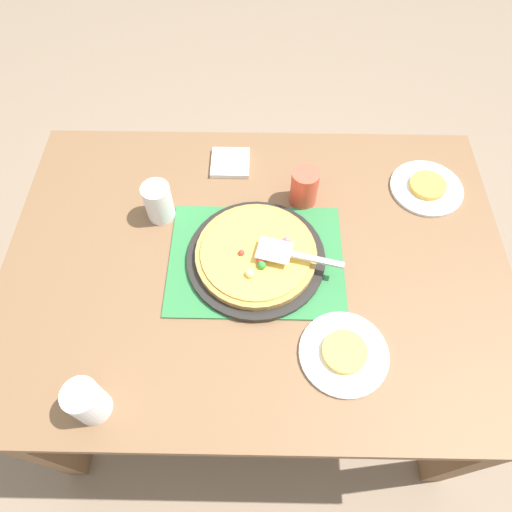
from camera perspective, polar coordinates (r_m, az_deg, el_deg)
ground_plane at (r=1.92m, az=-0.00°, el=-12.16°), size 8.00×8.00×0.00m
dining_table at (r=1.34m, az=-0.00°, el=-2.92°), size 1.40×1.00×0.75m
placemat at (r=1.24m, az=-0.00°, el=-0.41°), size 0.48×0.36×0.01m
pizza_pan at (r=1.23m, az=-0.00°, el=-0.17°), size 0.38×0.38×0.01m
pizza at (r=1.21m, az=0.02°, el=0.29°), size 0.33×0.33×0.05m
plate_near_left at (r=1.14m, az=11.09°, el=-12.09°), size 0.22×0.22×0.01m
plate_far_right at (r=1.48m, az=20.85°, el=8.07°), size 0.22×0.22×0.01m
served_slice_left at (r=1.13m, az=11.20°, el=-11.86°), size 0.11×0.11×0.02m
served_slice_right at (r=1.47m, az=21.00°, el=8.39°), size 0.11×0.11×0.02m
cup_near at (r=1.10m, az=-20.66°, el=-16.92°), size 0.08×0.08×0.12m
cup_far at (r=1.31m, az=-12.29°, el=6.72°), size 0.08×0.08×0.12m
cup_corner at (r=1.32m, az=6.15°, el=8.68°), size 0.08×0.08×0.12m
pizza_server at (r=1.17m, az=4.62°, el=0.22°), size 0.23×0.10×0.01m
napkin_stack at (r=1.46m, az=-3.29°, el=11.76°), size 0.12×0.12×0.02m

